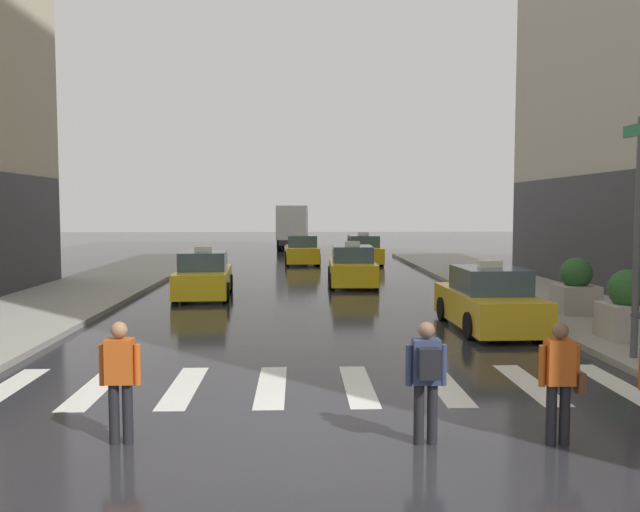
{
  "coord_description": "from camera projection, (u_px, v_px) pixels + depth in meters",
  "views": [
    {
      "loc": [
        -0.31,
        -8.54,
        3.15
      ],
      "look_at": [
        0.26,
        8.0,
        1.95
      ],
      "focal_mm": 37.13,
      "sensor_mm": 36.0,
      "label": 1
    }
  ],
  "objects": [
    {
      "name": "taxi_lead",
      "position": [
        488.0,
        301.0,
        17.23
      ],
      "size": [
        2.01,
        4.58,
        1.8
      ],
      "color": "gold",
      "rests_on": "ground"
    },
    {
      "name": "taxi_third",
      "position": [
        352.0,
        268.0,
        27.09
      ],
      "size": [
        2.03,
        4.58,
        1.8
      ],
      "color": "yellow",
      "rests_on": "ground"
    },
    {
      "name": "pedestrian_with_backpack",
      "position": [
        427.0,
        373.0,
        8.75
      ],
      "size": [
        0.55,
        0.43,
        1.65
      ],
      "color": "black",
      "rests_on": "ground"
    },
    {
      "name": "taxi_fifth",
      "position": [
        302.0,
        251.0,
        37.61
      ],
      "size": [
        2.02,
        4.58,
        1.8
      ],
      "color": "yellow",
      "rests_on": "ground"
    },
    {
      "name": "planter_mid_block",
      "position": [
        576.0,
        288.0,
        18.91
      ],
      "size": [
        1.1,
        1.1,
        1.6
      ],
      "color": "#A8A399",
      "rests_on": "curb_right"
    },
    {
      "name": "planter_near_corner",
      "position": [
        627.0,
        307.0,
        15.22
      ],
      "size": [
        1.1,
        1.1,
        1.6
      ],
      "color": "#A8A399",
      "rests_on": "curb_right"
    },
    {
      "name": "pedestrian_plain_coat",
      "position": [
        120.0,
        374.0,
        8.8
      ],
      "size": [
        0.55,
        0.24,
        1.65
      ],
      "color": "black",
      "rests_on": "ground"
    },
    {
      "name": "ground_plane",
      "position": [
        321.0,
        447.0,
        8.75
      ],
      "size": [
        160.0,
        160.0,
        0.0
      ],
      "primitive_type": "plane",
      "color": "#26262B"
    },
    {
      "name": "pedestrian_with_handbag",
      "position": [
        560.0,
        376.0,
        8.75
      ],
      "size": [
        0.6,
        0.24,
        1.65
      ],
      "color": "black",
      "rests_on": "ground"
    },
    {
      "name": "taxi_fourth",
      "position": [
        363.0,
        251.0,
        37.49
      ],
      "size": [
        2.01,
        4.58,
        1.8
      ],
      "color": "yellow",
      "rests_on": "ground"
    },
    {
      "name": "crosswalk_markings",
      "position": [
        315.0,
        386.0,
        11.74
      ],
      "size": [
        11.3,
        2.8,
        0.01
      ],
      "color": "silver",
      "rests_on": "ground"
    },
    {
      "name": "box_truck",
      "position": [
        293.0,
        225.0,
        51.2
      ],
      "size": [
        2.52,
        7.62,
        3.35
      ],
      "color": "#2D2D2D",
      "rests_on": "ground"
    },
    {
      "name": "taxi_second",
      "position": [
        204.0,
        277.0,
        23.54
      ],
      "size": [
        2.12,
        4.62,
        1.8
      ],
      "color": "yellow",
      "rests_on": "ground"
    }
  ]
}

